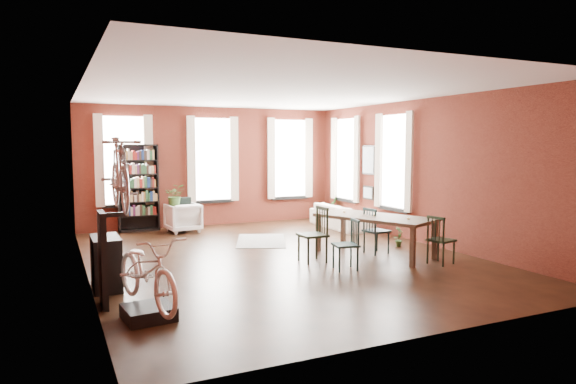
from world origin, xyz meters
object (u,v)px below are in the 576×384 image
plant_stand (177,219)px  bicycle_floor (146,238)px  dining_chair_d (376,231)px  bike_trainer (149,313)px  dining_table (374,235)px  dining_chair_c (441,240)px  dining_chair_b (313,235)px  white_armchair (183,216)px  console_table (106,263)px  dining_chair_a (345,245)px  cream_sofa (341,212)px  bookshelf (138,188)px

plant_stand → bicycle_floor: bearing=-105.7°
dining_chair_d → bike_trainer: dining_chair_d is taller
dining_table → dining_chair_c: (0.68, -1.15, 0.05)m
dining_chair_b → white_armchair: bearing=-162.5°
console_table → plant_stand: bearing=65.6°
dining_table → bicycle_floor: (-4.74, -1.97, 0.65)m
dining_chair_c → white_armchair: 6.47m
dining_chair_d → dining_table: bearing=127.4°
dining_chair_d → white_armchair: size_ratio=1.15×
dining_chair_c → dining_chair_d: (-0.54, 1.28, 0.01)m
dining_chair_c → dining_chair_b: bearing=46.8°
dining_chair_a → dining_chair_c: 1.86m
dining_chair_b → bike_trainer: bearing=-60.5°
dining_chair_a → bicycle_floor: bearing=-60.3°
dining_chair_c → white_armchair: dining_chair_c is taller
dining_chair_c → cream_sofa: (0.47, 4.36, -0.04)m
dining_chair_a → dining_chair_d: 1.57m
dining_chair_a → bicycle_floor: bicycle_floor is taller
plant_stand → white_armchair: bearing=-32.8°
dining_table → dining_chair_c: size_ratio=2.59×
console_table → dining_chair_d: bearing=4.6°
bike_trainer → bookshelf: bearing=82.2°
dining_chair_a → bicycle_floor: (-3.60, -1.19, 0.60)m
dining_chair_b → bike_trainer: size_ratio=1.74×
dining_chair_a → dining_chair_b: 0.81m
dining_chair_a → white_armchair: dining_chair_a is taller
dining_chair_d → dining_chair_c: bearing=-163.6°
dining_chair_d → bike_trainer: size_ratio=1.56×
dining_table → bicycle_floor: 5.18m
dining_chair_c → bookshelf: 7.56m
bike_trainer → dining_chair_b: bearing=30.3°
dining_chair_c → dining_chair_d: 1.39m
white_armchair → bicycle_floor: 6.60m
white_armchair → bike_trainer: white_armchair is taller
dining_chair_d → bookshelf: 6.22m
bookshelf → console_table: bookshelf is taller
dining_chair_c → bookshelf: size_ratio=0.41×
bicycle_floor → white_armchair: bearing=60.6°
dining_chair_a → bicycle_floor: 3.84m
dining_chair_c → plant_stand: (-3.63, 5.54, -0.12)m
cream_sofa → bicycle_floor: 7.88m
dining_table → bicycle_floor: bearing=179.0°
console_table → bicycle_floor: (0.33, -1.68, 0.64)m
white_armchair → console_table: console_table is taller
dining_chair_d → plant_stand: 5.27m
dining_chair_b → bike_trainer: dining_chair_b is taller
bookshelf → dining_chair_c: bearing=-53.5°
dining_chair_a → dining_chair_d: dining_chair_d is taller
dining_chair_b → bookshelf: bookshelf is taller
dining_table → console_table: 5.09m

